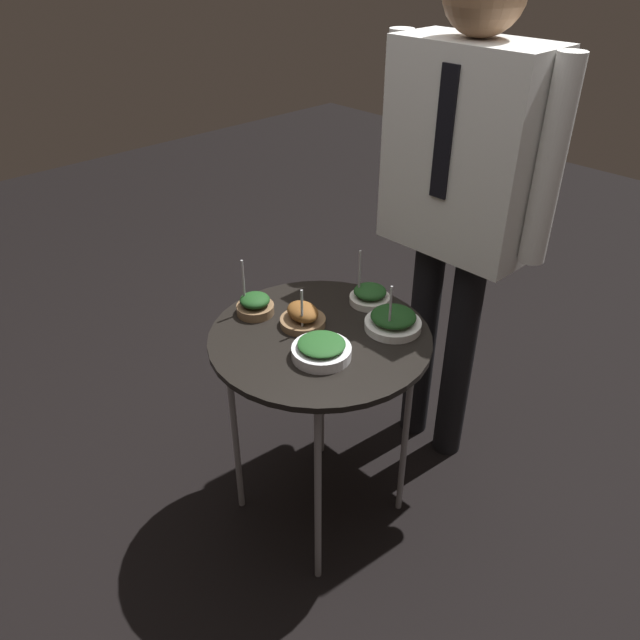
% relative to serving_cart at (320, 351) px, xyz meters
% --- Properties ---
extents(ground_plane, '(8.00, 8.00, 0.00)m').
position_rel_serving_cart_xyz_m(ground_plane, '(0.00, 0.00, -0.65)').
color(ground_plane, black).
extents(serving_cart, '(0.63, 0.63, 0.71)m').
position_rel_serving_cart_xyz_m(serving_cart, '(0.00, 0.00, 0.00)').
color(serving_cart, black).
rests_on(serving_cart, ground_plane).
extents(bowl_roast_front_right, '(0.13, 0.13, 0.14)m').
position_rel_serving_cart_xyz_m(bowl_roast_front_right, '(-0.07, -0.00, 0.08)').
color(bowl_roast_front_right, brown).
rests_on(bowl_roast_front_right, serving_cart).
extents(bowl_spinach_center, '(0.12, 0.12, 0.17)m').
position_rel_serving_cart_xyz_m(bowl_spinach_center, '(-0.02, 0.23, 0.08)').
color(bowl_spinach_center, silver).
rests_on(bowl_spinach_center, serving_cart).
extents(bowl_spinach_far_rim, '(0.16, 0.16, 0.05)m').
position_rel_serving_cart_xyz_m(bowl_spinach_far_rim, '(0.08, -0.07, 0.08)').
color(bowl_spinach_far_rim, silver).
rests_on(bowl_spinach_far_rim, serving_cart).
extents(bowl_spinach_mid_right, '(0.11, 0.11, 0.17)m').
position_rel_serving_cart_xyz_m(bowl_spinach_mid_right, '(-0.22, -0.06, 0.08)').
color(bowl_spinach_mid_right, brown).
rests_on(bowl_spinach_mid_right, serving_cart).
extents(bowl_spinach_mid_left, '(0.16, 0.16, 0.16)m').
position_rel_serving_cart_xyz_m(bowl_spinach_mid_left, '(0.12, 0.17, 0.08)').
color(bowl_spinach_mid_left, white).
rests_on(bowl_spinach_mid_left, serving_cart).
extents(waiter_figure, '(0.61, 0.23, 1.65)m').
position_rel_serving_cart_xyz_m(waiter_figure, '(0.04, 0.55, 0.39)').
color(waiter_figure, black).
rests_on(waiter_figure, ground_plane).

